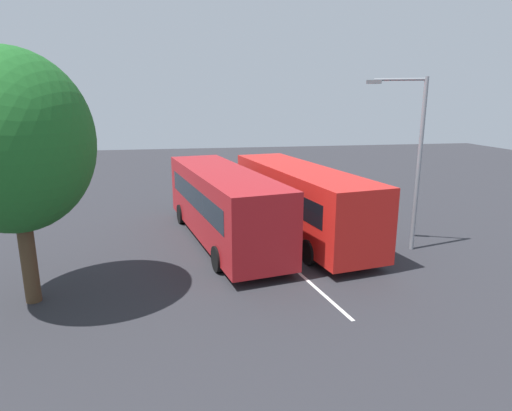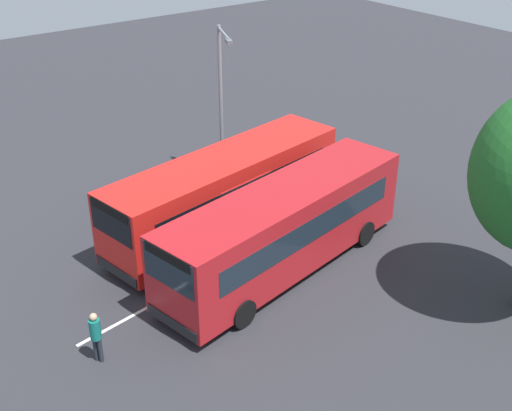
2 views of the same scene
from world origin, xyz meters
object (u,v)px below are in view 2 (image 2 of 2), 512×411
(bus_center_left, at_px, (284,227))
(pedestrian, at_px, (96,333))
(street_lamp, at_px, (222,94))
(bus_far_left, at_px, (225,191))

(bus_center_left, xyz_separation_m, pedestrian, (7.13, 0.53, -0.70))
(street_lamp, bearing_deg, bus_center_left, 4.20)
(bus_center_left, bearing_deg, street_lamp, -119.14)
(bus_far_left, bearing_deg, bus_center_left, 81.66)
(pedestrian, bearing_deg, street_lamp, 8.25)
(bus_far_left, distance_m, bus_center_left, 3.39)
(pedestrian, relative_size, street_lamp, 0.25)
(pedestrian, bearing_deg, bus_center_left, -26.42)
(bus_far_left, height_order, pedestrian, bus_far_left)
(bus_far_left, bearing_deg, pedestrian, 19.30)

